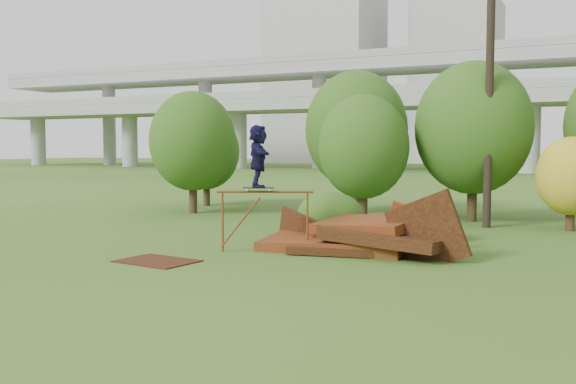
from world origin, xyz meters
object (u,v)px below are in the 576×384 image
at_px(scrap_pile, 358,238).
at_px(skater, 258,156).
at_px(utility_pole, 490,84).
at_px(flat_plate, 157,261).

height_order(scrap_pile, skater, skater).
bearing_deg(utility_pole, scrap_pile, -108.81).
relative_size(skater, utility_pole, 0.17).
height_order(flat_plate, utility_pole, utility_pole).
relative_size(scrap_pile, utility_pole, 0.61).
relative_size(scrap_pile, skater, 3.59).
xyz_separation_m(scrap_pile, skater, (-2.38, -1.24, 2.19)).
bearing_deg(skater, flat_plate, 116.28).
distance_m(skater, utility_pole, 9.58).
distance_m(skater, flat_plate, 3.81).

